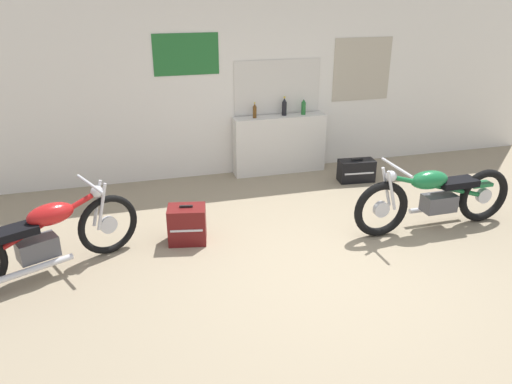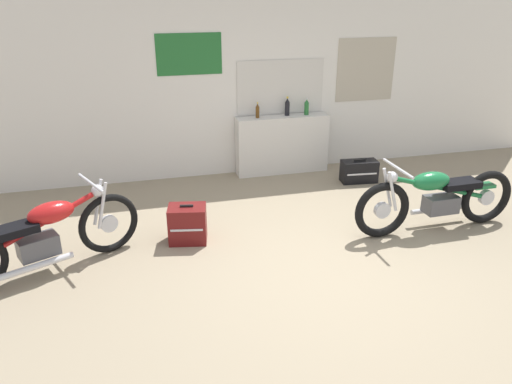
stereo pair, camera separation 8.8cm
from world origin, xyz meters
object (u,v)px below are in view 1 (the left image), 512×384
Objects in this scene: hard_case_darkred at (187,225)px; bottle_left_center at (284,107)px; bottle_center at (303,107)px; motorcycle_red at (43,237)px; hard_case_black at (356,171)px; bottle_leftmost at (254,111)px; motorcycle_green at (435,197)px.

bottle_left_center is at bearing 47.21° from hard_case_darkred.
bottle_center reaches higher than motorcycle_red.
hard_case_black is (0.92, -0.73, -0.87)m from bottle_left_center.
motorcycle_red is at bearing -141.53° from bottle_leftmost.
bottle_left_center reaches higher than bottle_leftmost.
motorcycle_green reaches higher than hard_case_darkred.
hard_case_darkred is at bearing -137.61° from bottle_center.
bottle_center is (0.30, -0.03, -0.01)m from bottle_left_center.
bottle_left_center is 1.11× the size of bottle_center.
bottle_left_center reaches higher than hard_case_darkred.
bottle_left_center is 0.15× the size of motorcycle_red.
motorcycle_red is (-3.62, -2.25, -0.59)m from bottle_center.
hard_case_black is (-0.19, 1.68, -0.25)m from motorcycle_green.
bottle_leftmost is 0.91× the size of bottle_center.
bottle_left_center is 0.60× the size of hard_case_darkred.
motorcycle_red is at bearing -168.26° from hard_case_darkred.
bottle_center reaches higher than hard_case_black.
bottle_leftmost is 1.78m from hard_case_black.
bottle_left_center is at bearing 3.04° from bottle_leftmost.
motorcycle_red is 4.52m from hard_case_black.
bottle_leftmost is 0.12× the size of motorcycle_red.
motorcycle_green is at bearing -65.15° from bottle_left_center.
bottle_leftmost is 2.48m from hard_case_darkred.
bottle_leftmost is at bearing 38.47° from motorcycle_red.
motorcycle_red is (-3.31, -2.28, -0.61)m from bottle_left_center.
hard_case_black is at bearing 20.01° from motorcycle_red.
bottle_leftmost is 3.66m from motorcycle_red.
bottle_center is 1.27m from hard_case_black.
bottle_center is 4.30m from motorcycle_red.
motorcycle_red reaches higher than motorcycle_green.
motorcycle_green reaches higher than hard_case_black.
bottle_left_center reaches higher than motorcycle_green.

